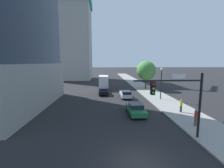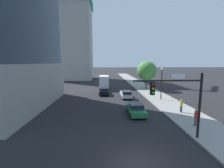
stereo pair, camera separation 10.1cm
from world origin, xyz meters
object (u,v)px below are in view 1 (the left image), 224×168
Objects in this scene: pedestrian_red_shirt at (196,117)px; construction_building at (71,36)px; street_tree at (146,71)px; pedestrian_yellow_shirt at (181,106)px; box_truck at (104,81)px; street_lamp at (161,79)px; car_green at (136,109)px; car_black at (104,91)px; traffic_light_pole at (178,94)px; car_silver at (126,94)px.

construction_building is at bearing 114.75° from pedestrian_red_shirt.
street_tree is 18.28m from pedestrian_yellow_shirt.
construction_building is 5.53× the size of box_truck.
construction_building is 7.02× the size of street_lamp.
street_lamp is at bearing 90.40° from pedestrian_yellow_shirt.
construction_building reaches higher than street_tree.
street_tree is 22.57m from pedestrian_red_shirt.
car_green is 0.65× the size of box_truck.
construction_building reaches higher than street_lamp.
pedestrian_red_shirt reaches higher than car_black.
traffic_light_pole reaches higher than car_silver.
box_truck is 3.96× the size of pedestrian_red_shirt.
pedestrian_yellow_shirt is at bearing -90.69° from street_tree.
construction_building is 22.80× the size of pedestrian_yellow_shirt.
construction_building reaches higher than pedestrian_yellow_shirt.
street_lamp is 1.21× the size of car_green.
pedestrian_red_shirt reaches higher than car_green.
pedestrian_yellow_shirt reaches higher than car_green.
pedestrian_red_shirt is (9.36, -23.93, -0.77)m from box_truck.
box_truck is (-4.09, 10.53, 1.10)m from car_silver.
street_tree reaches higher than pedestrian_red_shirt.
car_black is at bearing 107.93° from traffic_light_pole.
pedestrian_yellow_shirt is at bearing 60.45° from traffic_light_pole.
car_silver is 14.40m from pedestrian_red_shirt.
pedestrian_yellow_shirt is 4.40m from pedestrian_red_shirt.
construction_building is 50.28m from pedestrian_yellow_shirt.
street_lamp is at bearing -51.25° from box_truck.
street_lamp is (3.79, 13.94, -0.18)m from traffic_light_pole.
street_lamp is 11.61m from car_black.
traffic_light_pole is at bearing -142.86° from pedestrian_red_shirt.
pedestrian_red_shirt reaches higher than car_silver.
construction_building is 5.69× the size of street_tree.
car_silver is (-6.14, -8.88, -3.88)m from street_tree.
construction_building is 8.48× the size of car_green.
traffic_light_pole is 0.83× the size of box_truck.
car_black is (-4.09, 3.26, 0.03)m from car_silver.
car_green is (-2.09, 6.61, -3.23)m from traffic_light_pole.
street_tree is 11.47m from car_silver.
car_green is (4.09, -12.47, -0.04)m from car_black.
street_tree is 1.52× the size of car_black.
street_tree is (4.05, 24.69, 0.66)m from traffic_light_pole.
construction_building is 35.24m from street_tree.
car_silver is at bearing 97.52° from traffic_light_pole.
traffic_light_pole is 1.32× the size of car_silver.
car_black is 15.87m from pedestrian_yellow_shirt.
car_green is at bearing -90.00° from car_silver.
car_silver is at bearing 123.22° from pedestrian_yellow_shirt.
street_lamp reaches higher than car_green.
pedestrian_red_shirt is (5.28, -4.20, 0.34)m from car_green.
box_truck is 4.13× the size of pedestrian_yellow_shirt.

